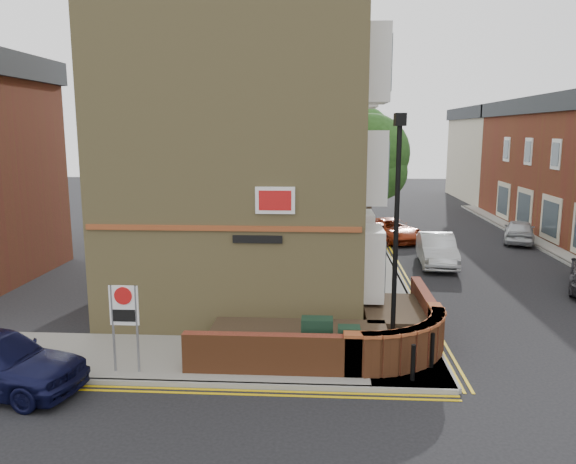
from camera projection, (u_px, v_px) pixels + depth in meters
The scene contains 24 objects.
ground at pixel (329, 390), 13.18m from camera, with size 120.00×120.00×0.00m, color black.
pavement_corner at pixel (196, 359), 14.86m from camera, with size 13.00×3.00×0.12m, color gray.
pavement_main at pixel (365, 248), 28.77m from camera, with size 2.00×32.00×0.12m, color gray.
kerb_side at pixel (182, 384), 13.39m from camera, with size 13.00×0.15×0.12m, color gray.
kerb_main_near at pixel (384, 249), 28.71m from camera, with size 0.15×32.00×0.12m, color gray.
kerb_main_far at pixel (570, 265), 25.28m from camera, with size 0.15×40.00×0.12m, color gray.
yellow_lines_side at pixel (179, 391), 13.15m from camera, with size 13.00×0.28×0.01m, color gold.
yellow_lines_main at pixel (389, 250), 28.70m from camera, with size 0.28×32.00×0.01m, color gold.
corner_building at pixel (249, 125), 20.11m from camera, with size 8.95×10.40×13.60m.
garden_wall at pixel (328, 349), 15.64m from camera, with size 6.80×6.00×1.20m, color brown, non-canonical shape.
lamppost at pixel (396, 242), 13.67m from camera, with size 0.25×0.50×6.30m.
utility_cabinet_large at pixel (317, 341), 14.35m from camera, with size 0.80×0.45×1.20m, color black.
utility_cabinet_small at pixel (349, 348), 14.02m from camera, with size 0.55×0.40×1.10m, color black.
bollard_near at pixel (413, 363), 13.36m from camera, with size 0.11×0.11×0.90m, color black.
bollard_far at pixel (432, 350), 14.11m from camera, with size 0.11×0.11×0.90m, color black.
zone_sign at pixel (124, 312), 13.68m from camera, with size 0.72×0.07×2.20m.
far_terrace_cream at pixel (491, 154), 48.91m from camera, with size 5.40×12.40×8.00m.
tree_near at pixel (370, 159), 26.02m from camera, with size 3.64×3.65×6.70m.
tree_mid at pixel (359, 144), 33.79m from camera, with size 4.03×4.03×7.42m.
tree_far at pixel (352, 146), 41.70m from camera, with size 3.81×3.81×7.00m.
traffic_light_assembly at pixel (362, 180), 37.10m from camera, with size 0.20×0.16×4.20m.
silver_car_near at pixel (437, 250), 25.35m from camera, with size 1.49×4.28×1.41m, color silver.
red_car_main at pixel (391, 230), 30.97m from camera, with size 2.04×4.43×1.23m, color #952C10.
silver_car_far at pixel (519, 231), 30.42m from camera, with size 1.53×3.79×1.29m, color #B1B6BA.
Camera 1 is at (-0.20, -12.35, 6.01)m, focal length 35.00 mm.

